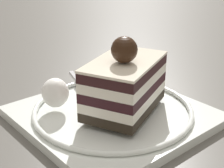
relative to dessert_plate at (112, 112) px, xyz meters
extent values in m
plane|color=#57544F|center=(0.00, 0.01, -0.01)|extent=(2.40, 2.40, 0.00)
cube|color=white|center=(0.00, 0.00, 0.00)|extent=(0.25, 0.25, 0.01)
torus|color=white|center=(0.00, 0.00, 0.01)|extent=(0.23, 0.23, 0.01)
cube|color=black|center=(0.01, 0.01, 0.02)|extent=(0.12, 0.13, 0.01)
cube|color=white|center=(0.01, 0.01, 0.03)|extent=(0.12, 0.13, 0.01)
cube|color=black|center=(0.01, 0.01, 0.04)|extent=(0.12, 0.13, 0.01)
cube|color=white|center=(0.01, 0.01, 0.05)|extent=(0.12, 0.13, 0.01)
cube|color=black|center=(0.01, 0.01, 0.06)|extent=(0.12, 0.13, 0.01)
cube|color=white|center=(0.01, 0.01, 0.07)|extent=(0.12, 0.13, 0.00)
sphere|color=black|center=(0.02, 0.00, 0.09)|extent=(0.03, 0.03, 0.03)
ellipsoid|color=white|center=(-0.04, -0.06, 0.03)|extent=(0.03, 0.03, 0.04)
cube|color=silver|center=(-0.10, 0.00, 0.01)|extent=(0.06, 0.02, 0.00)
cube|color=silver|center=(-0.06, -0.01, 0.01)|extent=(0.02, 0.01, 0.00)
cube|color=silver|center=(-0.04, -0.02, 0.01)|extent=(0.02, 0.01, 0.00)
cube|color=silver|center=(-0.04, -0.01, 0.01)|extent=(0.02, 0.01, 0.00)
cube|color=silver|center=(-0.04, -0.01, 0.01)|extent=(0.02, 0.01, 0.00)
cube|color=silver|center=(-0.04, -0.01, 0.01)|extent=(0.02, 0.01, 0.00)
camera|label=1|loc=(0.32, -0.19, 0.20)|focal=53.62mm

